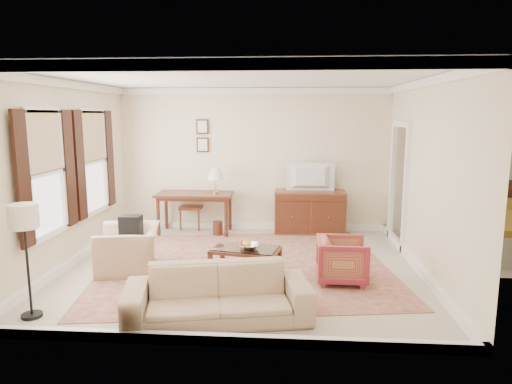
# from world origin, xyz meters

# --- Properties ---
(room_shell) EXTENTS (5.51, 5.01, 2.91)m
(room_shell) POSITION_xyz_m (0.00, 0.00, 2.47)
(room_shell) COLOR beige
(room_shell) RESTS_ON ground
(annex_bedroom) EXTENTS (3.00, 2.70, 2.90)m
(annex_bedroom) POSITION_xyz_m (4.49, 1.15, 0.34)
(annex_bedroom) COLOR beige
(annex_bedroom) RESTS_ON ground
(window_front) EXTENTS (0.12, 1.56, 1.80)m
(window_front) POSITION_xyz_m (-2.70, -0.70, 1.55)
(window_front) COLOR #CCB284
(window_front) RESTS_ON room_shell
(window_rear) EXTENTS (0.12, 1.56, 1.80)m
(window_rear) POSITION_xyz_m (-2.70, 0.90, 1.55)
(window_rear) COLOR #CCB284
(window_rear) RESTS_ON room_shell
(doorway) EXTENTS (0.10, 1.12, 2.25)m
(doorway) POSITION_xyz_m (2.71, 1.50, 1.08)
(doorway) COLOR white
(doorway) RESTS_ON room_shell
(rug) EXTENTS (4.94, 4.40, 0.01)m
(rug) POSITION_xyz_m (0.03, 0.06, 0.01)
(rug) COLOR maroon
(rug) RESTS_ON room_shell
(writing_desk) EXTENTS (1.50, 0.75, 0.82)m
(writing_desk) POSITION_xyz_m (-1.16, 2.02, 0.71)
(writing_desk) COLOR #4D2416
(writing_desk) RESTS_ON room_shell
(desk_chair) EXTENTS (0.54, 0.54, 1.05)m
(desk_chair) POSITION_xyz_m (-1.31, 2.37, 0.53)
(desk_chair) COLOR brown
(desk_chair) RESTS_ON room_shell
(desk_lamp) EXTENTS (0.32, 0.32, 0.50)m
(desk_lamp) POSITION_xyz_m (-0.73, 2.02, 1.07)
(desk_lamp) COLOR silver
(desk_lamp) RESTS_ON writing_desk
(framed_prints) EXTENTS (0.25, 0.04, 0.68)m
(framed_prints) POSITION_xyz_m (-1.06, 2.47, 1.94)
(framed_prints) COLOR #4D2416
(framed_prints) RESTS_ON room_shell
(sideboard) EXTENTS (1.40, 0.54, 0.86)m
(sideboard) POSITION_xyz_m (1.15, 2.20, 0.43)
(sideboard) COLOR brown
(sideboard) RESTS_ON room_shell
(tv) EXTENTS (0.92, 0.53, 0.12)m
(tv) POSITION_xyz_m (1.15, 2.18, 1.32)
(tv) COLOR black
(tv) RESTS_ON sideboard
(coffee_table) EXTENTS (1.08, 0.77, 0.42)m
(coffee_table) POSITION_xyz_m (0.09, -0.33, 0.32)
(coffee_table) COLOR #4D2416
(coffee_table) RESTS_ON room_shell
(fruit_bowl) EXTENTS (0.42, 0.42, 0.10)m
(fruit_bowl) POSITION_xyz_m (0.15, -0.39, 0.47)
(fruit_bowl) COLOR silver
(fruit_bowl) RESTS_ON coffee_table
(book_a) EXTENTS (0.28, 0.09, 0.38)m
(book_a) POSITION_xyz_m (-0.09, -0.23, 0.17)
(book_a) COLOR brown
(book_a) RESTS_ON coffee_table
(book_b) EXTENTS (0.28, 0.08, 0.38)m
(book_b) POSITION_xyz_m (0.27, -0.45, 0.16)
(book_b) COLOR brown
(book_b) RESTS_ON coffee_table
(striped_armchair) EXTENTS (0.66, 0.70, 0.71)m
(striped_armchair) POSITION_xyz_m (1.49, -0.53, 0.36)
(striped_armchair) COLOR maroon
(striped_armchair) RESTS_ON room_shell
(club_armchair) EXTENTS (0.86, 1.14, 0.90)m
(club_armchair) POSITION_xyz_m (-1.72, -0.24, 0.45)
(club_armchair) COLOR #CCAC8A
(club_armchair) RESTS_ON room_shell
(backpack) EXTENTS (0.23, 0.33, 0.40)m
(backpack) POSITION_xyz_m (-1.68, -0.20, 0.69)
(backpack) COLOR black
(backpack) RESTS_ON club_armchair
(sofa) EXTENTS (2.21, 1.03, 0.83)m
(sofa) POSITION_xyz_m (-0.08, -1.86, 0.42)
(sofa) COLOR #CCAC8A
(sofa) RESTS_ON room_shell
(floor_lamp) EXTENTS (0.34, 0.34, 1.36)m
(floor_lamp) POSITION_xyz_m (-2.30, -1.96, 1.12)
(floor_lamp) COLOR black
(floor_lamp) RESTS_ON room_shell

